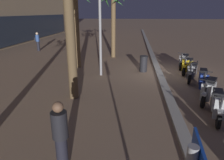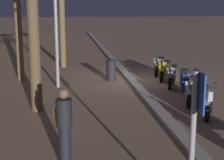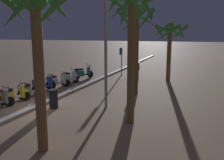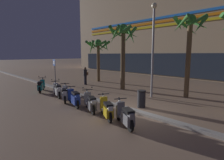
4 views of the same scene
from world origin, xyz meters
name	(u,v)px [view 1 (image 1 of 4)]	position (x,y,z in m)	size (l,w,h in m)	color
ground_plane	(163,72)	(0.00, 0.00, 0.00)	(200.00, 200.00, 0.00)	#93755B
curb_strip	(158,71)	(0.00, 0.31, 0.06)	(60.00, 0.36, 0.12)	#ADA89E
scooter_silver_second_in_line	(217,105)	(-5.44, -1.03, 0.46)	(1.69, 0.73, 1.17)	black
scooter_silver_lead_nearest	(209,90)	(-4.05, -1.21, 0.46)	(1.63, 1.02, 1.04)	black
scooter_blue_tail_end	(203,80)	(-2.76, -1.37, 0.46)	(1.81, 0.75, 1.04)	black
scooter_grey_far_back	(192,72)	(-1.40, -1.26, 0.45)	(1.69, 0.88, 1.17)	black
scooter_yellow_mid_centre	(188,65)	(-0.07, -1.34, 0.44)	(1.59, 0.92, 1.04)	black
scooter_grey_gap_after_mid	(184,61)	(1.10, -1.38, 0.44)	(1.61, 0.90, 1.04)	black
palm_tree_mid_walkway	(114,7)	(3.86, 3.39, 3.73)	(2.02, 2.20, 4.99)	brown
pedestrian_by_palm_tree	(60,135)	(-8.34, 3.29, 0.89)	(0.44, 0.41, 1.68)	black
pedestrian_window_shopping	(38,41)	(5.92, 10.56, 0.88)	(0.34, 0.45, 1.66)	black
litter_bin	(143,64)	(-0.08, 1.21, 0.48)	(0.48, 0.48, 0.95)	#232328
street_lamp	(100,4)	(-1.06, 3.60, 3.77)	(0.36, 0.36, 6.11)	#939399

